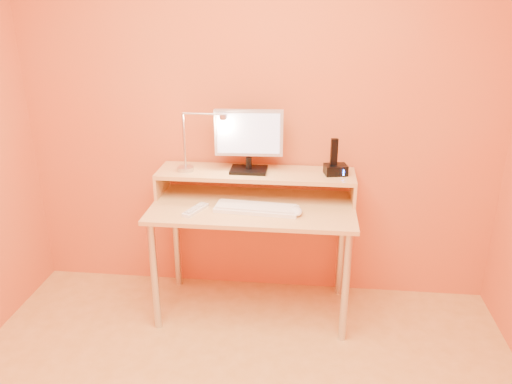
# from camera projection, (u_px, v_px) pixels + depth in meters

# --- Properties ---
(wall_back) EXTENTS (3.00, 0.04, 2.50)m
(wall_back) POSITION_uv_depth(u_px,v_px,m) (259.00, 105.00, 3.10)
(wall_back) COLOR #D25625
(wall_back) RESTS_ON floor
(desk_leg_fl) EXTENTS (0.04, 0.04, 0.69)m
(desk_leg_fl) POSITION_uv_depth(u_px,v_px,m) (155.00, 277.00, 2.95)
(desk_leg_fl) COLOR silver
(desk_leg_fl) RESTS_ON floor
(desk_leg_fr) EXTENTS (0.04, 0.04, 0.69)m
(desk_leg_fr) POSITION_uv_depth(u_px,v_px,m) (345.00, 288.00, 2.84)
(desk_leg_fr) COLOR silver
(desk_leg_fr) RESTS_ON floor
(desk_leg_bl) EXTENTS (0.04, 0.04, 0.69)m
(desk_leg_bl) POSITION_uv_depth(u_px,v_px,m) (176.00, 239.00, 3.42)
(desk_leg_bl) COLOR silver
(desk_leg_bl) RESTS_ON floor
(desk_leg_br) EXTENTS (0.04, 0.04, 0.69)m
(desk_leg_br) POSITION_uv_depth(u_px,v_px,m) (341.00, 247.00, 3.31)
(desk_leg_br) COLOR silver
(desk_leg_br) RESTS_ON floor
(desk_lower) EXTENTS (1.20, 0.60, 0.02)m
(desk_lower) POSITION_uv_depth(u_px,v_px,m) (253.00, 207.00, 3.00)
(desk_lower) COLOR tan
(desk_lower) RESTS_ON floor
(shelf_riser_left) EXTENTS (0.02, 0.30, 0.14)m
(shelf_riser_left) POSITION_uv_depth(u_px,v_px,m) (162.00, 182.00, 3.17)
(shelf_riser_left) COLOR tan
(shelf_riser_left) RESTS_ON desk_lower
(shelf_riser_right) EXTENTS (0.02, 0.30, 0.14)m
(shelf_riser_right) POSITION_uv_depth(u_px,v_px,m) (353.00, 190.00, 3.05)
(shelf_riser_right) COLOR tan
(shelf_riser_right) RESTS_ON desk_lower
(desk_shelf) EXTENTS (1.20, 0.30, 0.02)m
(desk_shelf) POSITION_uv_depth(u_px,v_px,m) (256.00, 174.00, 3.08)
(desk_shelf) COLOR tan
(desk_shelf) RESTS_ON desk_lower
(monitor_foot) EXTENTS (0.22, 0.16, 0.02)m
(monitor_foot) POSITION_uv_depth(u_px,v_px,m) (249.00, 170.00, 3.08)
(monitor_foot) COLOR black
(monitor_foot) RESTS_ON desk_shelf
(monitor_neck) EXTENTS (0.04, 0.04, 0.07)m
(monitor_neck) POSITION_uv_depth(u_px,v_px,m) (249.00, 163.00, 3.06)
(monitor_neck) COLOR black
(monitor_neck) RESTS_ON monitor_foot
(monitor_panel) EXTENTS (0.41, 0.06, 0.28)m
(monitor_panel) POSITION_uv_depth(u_px,v_px,m) (249.00, 133.00, 3.00)
(monitor_panel) COLOR #B2B2B9
(monitor_panel) RESTS_ON monitor_neck
(monitor_back) EXTENTS (0.37, 0.03, 0.24)m
(monitor_back) POSITION_uv_depth(u_px,v_px,m) (249.00, 132.00, 3.03)
(monitor_back) COLOR black
(monitor_back) RESTS_ON monitor_panel
(monitor_screen) EXTENTS (0.37, 0.03, 0.24)m
(monitor_screen) POSITION_uv_depth(u_px,v_px,m) (248.00, 134.00, 2.99)
(monitor_screen) COLOR #CAD5FD
(monitor_screen) RESTS_ON monitor_panel
(lamp_base) EXTENTS (0.10, 0.10, 0.02)m
(lamp_base) POSITION_uv_depth(u_px,v_px,m) (186.00, 169.00, 3.09)
(lamp_base) COLOR silver
(lamp_base) RESTS_ON desk_shelf
(lamp_post) EXTENTS (0.01, 0.01, 0.33)m
(lamp_post) POSITION_uv_depth(u_px,v_px,m) (184.00, 141.00, 3.02)
(lamp_post) COLOR silver
(lamp_post) RESTS_ON lamp_base
(lamp_arm) EXTENTS (0.24, 0.01, 0.01)m
(lamp_arm) POSITION_uv_depth(u_px,v_px,m) (203.00, 114.00, 2.95)
(lamp_arm) COLOR silver
(lamp_arm) RESTS_ON lamp_post
(lamp_head) EXTENTS (0.04, 0.04, 0.03)m
(lamp_head) POSITION_uv_depth(u_px,v_px,m) (223.00, 117.00, 2.94)
(lamp_head) COLOR silver
(lamp_head) RESTS_ON lamp_arm
(lamp_bulb) EXTENTS (0.03, 0.03, 0.00)m
(lamp_bulb) POSITION_uv_depth(u_px,v_px,m) (223.00, 120.00, 2.95)
(lamp_bulb) COLOR #FFEAC6
(lamp_bulb) RESTS_ON lamp_head
(phone_dock) EXTENTS (0.15, 0.13, 0.06)m
(phone_dock) POSITION_uv_depth(u_px,v_px,m) (336.00, 170.00, 3.02)
(phone_dock) COLOR black
(phone_dock) RESTS_ON desk_shelf
(phone_handset) EXTENTS (0.04, 0.03, 0.16)m
(phone_handset) POSITION_uv_depth(u_px,v_px,m) (334.00, 152.00, 2.98)
(phone_handset) COLOR black
(phone_handset) RESTS_ON phone_dock
(phone_led) EXTENTS (0.01, 0.00, 0.04)m
(phone_led) POSITION_uv_depth(u_px,v_px,m) (344.00, 173.00, 2.97)
(phone_led) COLOR #3487FF
(phone_led) RESTS_ON phone_dock
(keyboard) EXTENTS (0.49, 0.19, 0.02)m
(keyboard) POSITION_uv_depth(u_px,v_px,m) (256.00, 209.00, 2.92)
(keyboard) COLOR white
(keyboard) RESTS_ON desk_lower
(mouse) EXTENTS (0.08, 0.12, 0.04)m
(mouse) POSITION_uv_depth(u_px,v_px,m) (296.00, 211.00, 2.87)
(mouse) COLOR silver
(mouse) RESTS_ON desk_lower
(remote_control) EXTENTS (0.12, 0.21, 0.02)m
(remote_control) POSITION_uv_depth(u_px,v_px,m) (195.00, 210.00, 2.91)
(remote_control) COLOR white
(remote_control) RESTS_ON desk_lower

